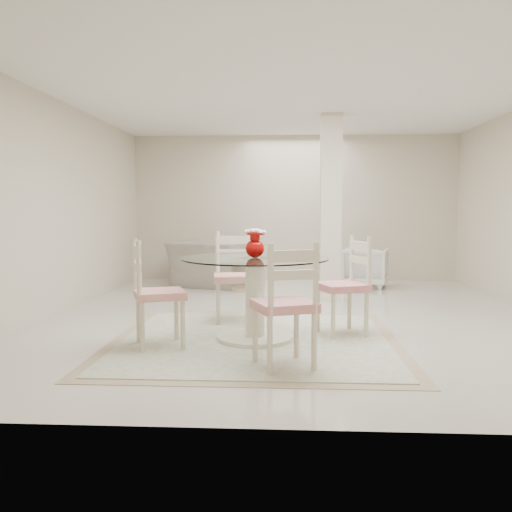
# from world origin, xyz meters

# --- Properties ---
(ground) EXTENTS (7.00, 7.00, 0.00)m
(ground) POSITION_xyz_m (0.00, 0.00, 0.00)
(ground) COLOR beige
(ground) RESTS_ON ground
(room_shell) EXTENTS (6.02, 7.02, 2.71)m
(room_shell) POSITION_xyz_m (0.00, 0.00, 1.86)
(room_shell) COLOR beige
(room_shell) RESTS_ON ground
(column) EXTENTS (0.30, 0.30, 2.70)m
(column) POSITION_xyz_m (0.50, 1.30, 1.35)
(column) COLOR beige
(column) RESTS_ON ground
(area_rug) EXTENTS (2.91, 2.91, 0.02)m
(area_rug) POSITION_xyz_m (-0.46, -1.29, 0.01)
(area_rug) COLOR tan
(area_rug) RESTS_ON ground
(dining_table) EXTENTS (1.48, 1.48, 0.85)m
(dining_table) POSITION_xyz_m (-0.46, -1.29, 0.43)
(dining_table) COLOR #F9EECD
(dining_table) RESTS_ON ground
(red_vase) EXTENTS (0.22, 0.19, 0.29)m
(red_vase) POSITION_xyz_m (-0.46, -1.29, 0.99)
(red_vase) COLOR #AD0605
(red_vase) RESTS_ON dining_table
(dining_chair_east) EXTENTS (0.60, 0.60, 1.16)m
(dining_chair_east) POSITION_xyz_m (0.51, -0.97, 0.61)
(dining_chair_east) COLOR beige
(dining_chair_east) RESTS_ON ground
(dining_chair_north) EXTENTS (0.53, 0.53, 1.18)m
(dining_chair_north) POSITION_xyz_m (-0.77, -0.32, 0.62)
(dining_chair_north) COLOR beige
(dining_chair_north) RESTS_ON ground
(dining_chair_west) EXTENTS (0.59, 0.59, 1.15)m
(dining_chair_west) POSITION_xyz_m (-1.43, -1.62, 0.61)
(dining_chair_west) COLOR beige
(dining_chair_west) RESTS_ON ground
(dining_chair_south) EXTENTS (0.61, 0.61, 1.18)m
(dining_chair_south) POSITION_xyz_m (-0.14, -2.27, 0.62)
(dining_chair_south) COLOR beige
(dining_chair_south) RESTS_ON ground
(recliner_taupe) EXTENTS (1.44, 1.34, 0.78)m
(recliner_taupe) POSITION_xyz_m (-1.47, 2.58, 0.39)
(recliner_taupe) COLOR gray
(recliner_taupe) RESTS_ON ground
(armchair_white) EXTENTS (0.89, 0.90, 0.67)m
(armchair_white) POSITION_xyz_m (1.22, 2.66, 0.33)
(armchair_white) COLOR white
(armchair_white) RESTS_ON ground
(side_table) EXTENTS (0.56, 0.56, 0.58)m
(side_table) POSITION_xyz_m (-0.79, 2.14, 0.27)
(side_table) COLOR tan
(side_table) RESTS_ON ground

